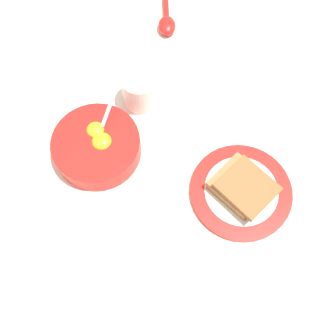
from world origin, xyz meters
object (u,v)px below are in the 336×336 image
Objects in this scene: toast_sandwich at (243,186)px; egg_bowl at (97,146)px; soup_spoon at (167,22)px; drinking_cup at (140,89)px; toast_plate at (241,192)px.

egg_bowl is at bearing -18.22° from toast_sandwich.
egg_bowl is 0.37m from soup_spoon.
toast_sandwich is 0.96× the size of soup_spoon.
egg_bowl reaches higher than toast_sandwich.
toast_sandwich is 1.80× the size of drinking_cup.
egg_bowl is 1.23× the size of toast_sandwich.
drinking_cup is at bearing 74.69° from soup_spoon.
drinking_cup is at bearing -47.89° from toast_plate.
drinking_cup is (0.06, 0.21, 0.03)m from soup_spoon.
drinking_cup reaches higher than toast_plate.
egg_bowl is 0.15m from drinking_cup.
toast_sandwich is at bearing 132.20° from drinking_cup.
toast_plate is 1.34× the size of soup_spoon.
soup_spoon is at bearing -113.28° from egg_bowl.
egg_bowl reaches higher than toast_plate.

